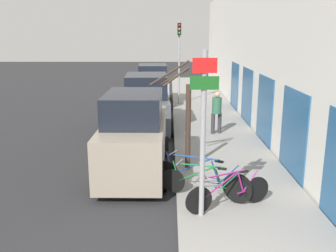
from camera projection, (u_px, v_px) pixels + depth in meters
ground_plane at (149, 133)px, 15.27m from camera, size 80.00×80.00×0.00m
sidewalk_curb at (207, 117)px, 17.96m from camera, size 3.20×32.00×0.15m
building_facade at (247, 50)px, 17.12m from camera, size 0.23×32.00×6.50m
signpost at (203, 130)px, 7.63m from camera, size 0.58×0.13×3.51m
bicycle_0 at (229, 193)px, 8.33m from camera, size 1.97×0.86×0.87m
bicycle_1 at (205, 183)px, 8.87m from camera, size 2.08×0.88×0.83m
bicycle_2 at (200, 178)px, 9.04m from camera, size 2.29×1.22×0.97m
parked_car_0 at (135, 136)px, 10.82m from camera, size 1.96×4.59×2.36m
parked_car_1 at (147, 104)px, 15.83m from camera, size 2.22×4.60×2.33m
parked_car_2 at (153, 87)px, 21.16m from camera, size 2.06×4.20×2.30m
pedestrian_near at (217, 110)px, 14.51m from camera, size 0.42×0.37×1.65m
street_tree at (186, 119)px, 10.55m from camera, size 1.16×0.43×3.12m
traffic_light at (179, 51)px, 20.29m from camera, size 0.20×0.30×4.50m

